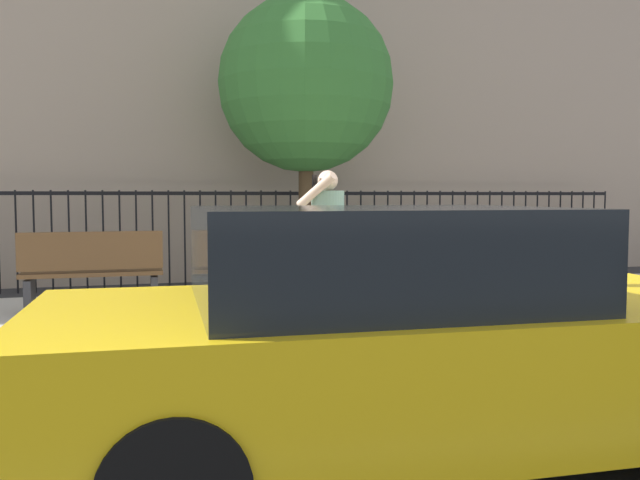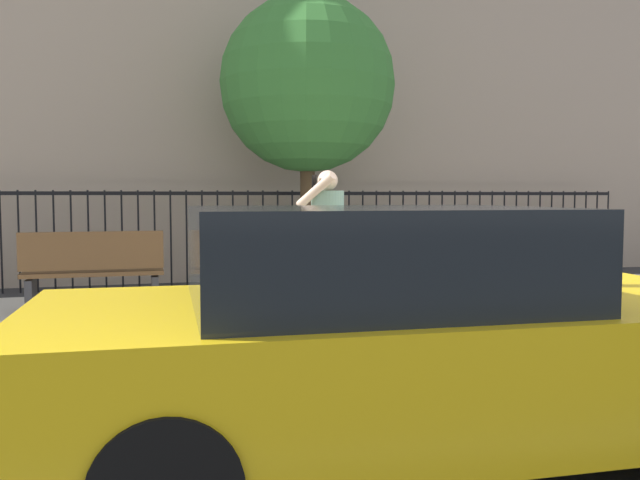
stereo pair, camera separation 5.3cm
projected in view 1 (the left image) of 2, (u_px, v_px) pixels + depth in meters
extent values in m
plane|color=#28282B|center=(485.00, 368.00, 5.80)|extent=(60.00, 60.00, 0.00)
cube|color=#B2ADA3|center=(391.00, 315.00, 7.91)|extent=(28.00, 4.40, 0.15)
cube|color=tan|center=(280.00, 48.00, 13.65)|extent=(28.00, 4.00, 9.17)
cube|color=black|center=(312.00, 193.00, 11.36)|extent=(12.00, 0.04, 0.06)
cylinder|color=black|center=(16.00, 242.00, 10.14)|extent=(0.03, 0.03, 1.60)
cylinder|color=black|center=(34.00, 242.00, 10.21)|extent=(0.03, 0.03, 1.60)
cylinder|color=black|center=(52.00, 241.00, 10.28)|extent=(0.03, 0.03, 1.60)
cylinder|color=black|center=(69.00, 241.00, 10.34)|extent=(0.03, 0.03, 1.60)
cylinder|color=black|center=(87.00, 241.00, 10.41)|extent=(0.03, 0.03, 1.60)
cylinder|color=black|center=(103.00, 240.00, 10.48)|extent=(0.03, 0.03, 1.60)
cylinder|color=black|center=(120.00, 240.00, 10.55)|extent=(0.03, 0.03, 1.60)
cylinder|color=black|center=(137.00, 240.00, 10.62)|extent=(0.03, 0.03, 1.60)
cylinder|color=black|center=(153.00, 239.00, 10.69)|extent=(0.03, 0.03, 1.60)
cylinder|color=black|center=(169.00, 239.00, 10.76)|extent=(0.03, 0.03, 1.60)
cylinder|color=black|center=(185.00, 239.00, 10.83)|extent=(0.03, 0.03, 1.60)
cylinder|color=black|center=(201.00, 239.00, 10.89)|extent=(0.03, 0.03, 1.60)
cylinder|color=black|center=(216.00, 238.00, 10.96)|extent=(0.03, 0.03, 1.60)
cylinder|color=black|center=(231.00, 238.00, 11.03)|extent=(0.03, 0.03, 1.60)
cylinder|color=black|center=(246.00, 238.00, 11.10)|extent=(0.03, 0.03, 1.60)
cylinder|color=black|center=(261.00, 238.00, 11.17)|extent=(0.03, 0.03, 1.60)
cylinder|color=black|center=(276.00, 237.00, 11.24)|extent=(0.03, 0.03, 1.60)
cylinder|color=black|center=(291.00, 237.00, 11.31)|extent=(0.03, 0.03, 1.60)
cylinder|color=black|center=(305.00, 237.00, 11.38)|extent=(0.03, 0.03, 1.60)
cylinder|color=black|center=(319.00, 237.00, 11.44)|extent=(0.03, 0.03, 1.60)
cylinder|color=black|center=(333.00, 236.00, 11.51)|extent=(0.03, 0.03, 1.60)
cylinder|color=black|center=(347.00, 236.00, 11.58)|extent=(0.03, 0.03, 1.60)
cylinder|color=black|center=(361.00, 236.00, 11.65)|extent=(0.03, 0.03, 1.60)
cylinder|color=black|center=(374.00, 236.00, 11.72)|extent=(0.03, 0.03, 1.60)
cylinder|color=black|center=(388.00, 235.00, 11.79)|extent=(0.03, 0.03, 1.60)
cylinder|color=black|center=(401.00, 235.00, 11.86)|extent=(0.03, 0.03, 1.60)
cylinder|color=black|center=(414.00, 235.00, 11.93)|extent=(0.03, 0.03, 1.60)
cylinder|color=black|center=(427.00, 235.00, 12.00)|extent=(0.03, 0.03, 1.60)
cylinder|color=black|center=(440.00, 234.00, 12.06)|extent=(0.03, 0.03, 1.60)
cylinder|color=black|center=(452.00, 234.00, 12.13)|extent=(0.03, 0.03, 1.60)
cylinder|color=black|center=(465.00, 234.00, 12.20)|extent=(0.03, 0.03, 1.60)
cylinder|color=black|center=(477.00, 234.00, 12.27)|extent=(0.03, 0.03, 1.60)
cylinder|color=black|center=(489.00, 234.00, 12.34)|extent=(0.03, 0.03, 1.60)
cylinder|color=black|center=(501.00, 233.00, 12.41)|extent=(0.03, 0.03, 1.60)
cylinder|color=black|center=(513.00, 233.00, 12.48)|extent=(0.03, 0.03, 1.60)
cylinder|color=black|center=(525.00, 233.00, 12.55)|extent=(0.03, 0.03, 1.60)
cylinder|color=black|center=(537.00, 233.00, 12.61)|extent=(0.03, 0.03, 1.60)
cylinder|color=black|center=(548.00, 233.00, 12.68)|extent=(0.03, 0.03, 1.60)
cylinder|color=black|center=(560.00, 232.00, 12.75)|extent=(0.03, 0.03, 1.60)
cylinder|color=black|center=(571.00, 232.00, 12.82)|extent=(0.03, 0.03, 1.60)
cylinder|color=black|center=(582.00, 232.00, 12.89)|extent=(0.03, 0.03, 1.60)
cylinder|color=black|center=(593.00, 232.00, 12.96)|extent=(0.03, 0.03, 1.60)
cylinder|color=black|center=(604.00, 232.00, 13.03)|extent=(0.03, 0.03, 1.60)
cube|color=yellow|center=(410.00, 359.00, 3.80)|extent=(4.27, 1.96, 0.70)
cube|color=black|center=(377.00, 256.00, 3.71)|extent=(2.06, 1.67, 0.55)
cylinder|color=black|center=(539.00, 355.00, 4.92)|extent=(0.65, 0.24, 0.64)
cylinder|color=black|center=(169.00, 379.00, 4.29)|extent=(0.65, 0.24, 0.64)
cylinder|color=beige|center=(322.00, 292.00, 6.78)|extent=(0.15, 0.15, 0.74)
cylinder|color=beige|center=(333.00, 290.00, 6.94)|extent=(0.15, 0.15, 0.74)
cylinder|color=gray|center=(328.00, 223.00, 6.81)|extent=(0.48, 0.48, 0.68)
sphere|color=beige|center=(328.00, 181.00, 6.78)|extent=(0.21, 0.21, 0.21)
cylinder|color=beige|center=(316.00, 190.00, 6.63)|extent=(0.36, 0.43, 0.37)
cylinder|color=beige|center=(339.00, 225.00, 6.97)|extent=(0.09, 0.09, 0.51)
cube|color=black|center=(314.00, 182.00, 6.70)|extent=(0.06, 0.05, 0.15)
cube|color=brown|center=(342.00, 232.00, 7.02)|extent=(0.32, 0.30, 0.34)
cube|color=brown|center=(93.00, 273.00, 7.77)|extent=(1.60, 0.45, 0.05)
cube|color=brown|center=(91.00, 251.00, 7.57)|extent=(1.60, 0.06, 0.44)
cube|color=#333338|center=(30.00, 296.00, 7.60)|extent=(0.08, 0.41, 0.40)
cube|color=#333338|center=(154.00, 292.00, 7.98)|extent=(0.08, 0.41, 0.40)
cylinder|color=#4C3823|center=(306.00, 212.00, 10.48)|extent=(0.24, 0.24, 2.50)
sphere|color=#387A33|center=(306.00, 84.00, 10.34)|extent=(2.76, 2.76, 2.76)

